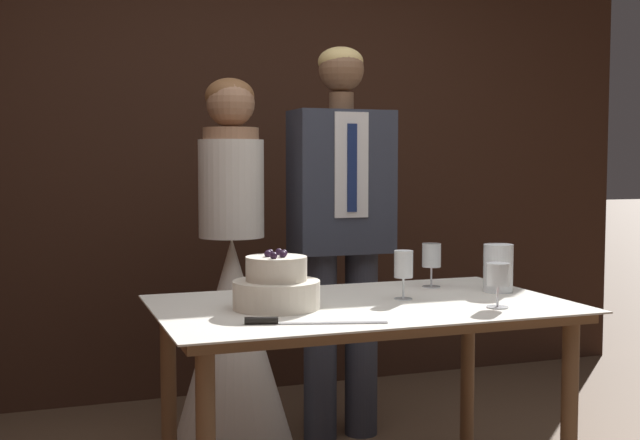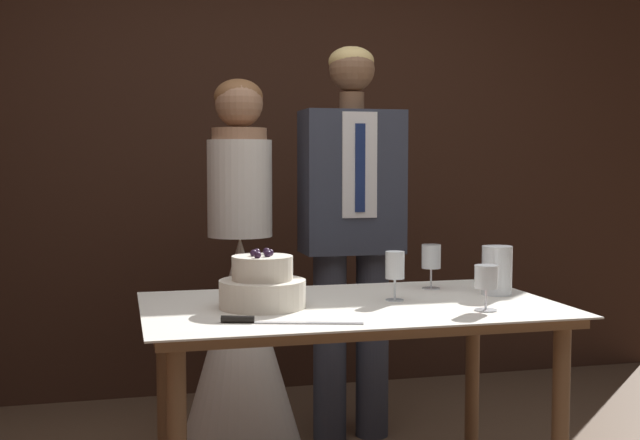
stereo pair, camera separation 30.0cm
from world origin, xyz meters
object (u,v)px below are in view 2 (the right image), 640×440
wine_glass_middle (486,279)px  wine_glass_far (395,267)px  bride (241,314)px  cake_table (350,329)px  cake_knife (264,320)px  hurricane_candle (497,271)px  tiered_cake (262,286)px  wine_glass_near (431,259)px  groom (351,220)px

wine_glass_middle → wine_glass_far: size_ratio=0.86×
bride → cake_table: bearing=-73.5°
cake_knife → wine_glass_middle: wine_glass_middle is taller
wine_glass_middle → bride: bride is taller
cake_knife → hurricane_candle: (0.91, 0.31, 0.08)m
cake_table → wine_glass_far: (0.17, 0.02, 0.21)m
hurricane_candle → tiered_cake: bearing=-176.7°
wine_glass_near → wine_glass_middle: (0.00, -0.47, -0.01)m
tiered_cake → hurricane_candle: size_ratio=1.62×
wine_glass_far → groom: 0.84m
cake_knife → wine_glass_far: 0.59m
tiered_cake → cake_knife: 0.27m
wine_glass_far → groom: (0.09, 0.83, 0.10)m
tiered_cake → groom: bearing=56.8°
wine_glass_near → groom: groom is taller
cake_table → groom: groom is taller
cake_knife → hurricane_candle: size_ratio=2.34×
hurricane_candle → groom: (-0.32, 0.80, 0.14)m
wine_glass_far → hurricane_candle: hurricane_candle is taller
wine_glass_near → cake_knife: bearing=-146.3°
wine_glass_far → wine_glass_middle: bearing=-48.4°
hurricane_candle → wine_glass_near: bearing=135.4°
wine_glass_middle → tiered_cake: bearing=161.2°
cake_knife → bride: size_ratio=0.26×
tiered_cake → hurricane_candle: bearing=3.3°
groom → cake_table: bearing=-106.5°
wine_glass_middle → hurricane_candle: bearing=57.7°
cake_table → cake_knife: (-0.34, -0.25, 0.09)m
cake_table → hurricane_candle: hurricane_candle is taller
cake_table → bride: size_ratio=0.87×
groom → bride: bearing=179.9°
cake_knife → groom: 1.27m
tiered_cake → groom: 1.02m
cake_table → cake_knife: size_ratio=3.37×
wine_glass_middle → groom: 1.10m
bride → groom: (0.50, -0.00, 0.40)m
cake_knife → hurricane_candle: hurricane_candle is taller
cake_knife → hurricane_candle: 0.97m
cake_table → tiered_cake: size_ratio=4.86×
tiered_cake → wine_glass_middle: size_ratio=1.93×
cake_knife → wine_glass_near: (0.73, 0.49, 0.11)m
cake_table → wine_glass_middle: 0.49m
wine_glass_near → wine_glass_middle: size_ratio=1.14×
cake_knife → bride: bearing=101.5°
cake_knife → bride: (0.09, 1.10, -0.19)m
tiered_cake → wine_glass_near: size_ratio=1.70×
wine_glass_far → bride: (-0.42, 0.83, -0.30)m
wine_glass_near → wine_glass_far: size_ratio=0.98×
cake_table → wine_glass_far: size_ratio=8.11×
wine_glass_near → groom: bearing=102.3°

